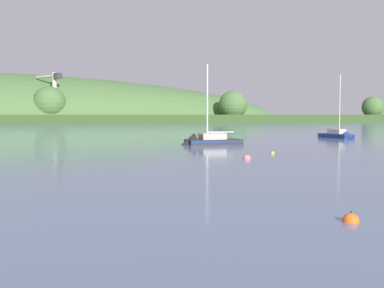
{
  "coord_description": "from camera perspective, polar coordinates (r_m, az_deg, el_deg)",
  "views": [
    {
      "loc": [
        -18.2,
        -4.67,
        4.02
      ],
      "look_at": [
        -0.46,
        34.53,
        1.42
      ],
      "focal_mm": 45.95,
      "sensor_mm": 36.0,
      "label": 1
    }
  ],
  "objects": [
    {
      "name": "sailboat_midwater_white",
      "position": [
        86.38,
        16.69,
        0.83
      ],
      "size": [
        2.29,
        7.52,
        11.62
      ],
      "rotation": [
        0.0,
        0.0,
        4.72
      ],
      "color": "navy",
      "rests_on": "ground"
    },
    {
      "name": "dockside_crane",
      "position": [
        243.49,
        -15.71,
        5.23
      ],
      "size": [
        10.21,
        16.51,
        23.97
      ],
      "rotation": [
        0.0,
        0.0,
        2.06
      ],
      "color": "#4C4C51",
      "rests_on": "ground"
    },
    {
      "name": "sailboat_near_mooring",
      "position": [
        65.66,
        1.65,
        0.09
      ],
      "size": [
        8.59,
        3.92,
        12.19
      ],
      "rotation": [
        0.0,
        0.0,
        3.04
      ],
      "color": "#232328",
      "rests_on": "ground"
    },
    {
      "name": "mooring_buoy_midchannel",
      "position": [
        44.78,
        6.39,
        -1.71
      ],
      "size": [
        0.75,
        0.75,
        0.83
      ],
      "color": "#E06675",
      "rests_on": "ground"
    },
    {
      "name": "mooring_buoy_off_fishing_boat",
      "position": [
        19.58,
        17.95,
        -8.55
      ],
      "size": [
        0.65,
        0.65,
        0.73
      ],
      "color": "#EA5B19",
      "rests_on": "ground"
    },
    {
      "name": "mooring_buoy_far_upstream",
      "position": [
        51.2,
        9.32,
        -1.09
      ],
      "size": [
        0.44,
        0.44,
        0.52
      ],
      "color": "yellow",
      "rests_on": "ground"
    }
  ]
}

